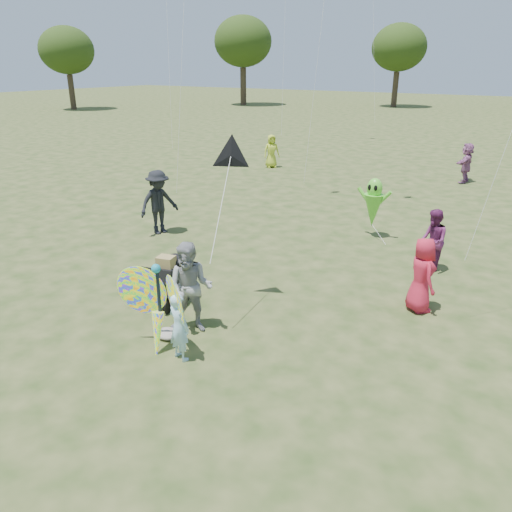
{
  "coord_description": "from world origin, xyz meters",
  "views": [
    {
      "loc": [
        4.9,
        -6.43,
        4.77
      ],
      "look_at": [
        -0.2,
        1.5,
        1.1
      ],
      "focal_mm": 35.0,
      "sensor_mm": 36.0,
      "label": 1
    }
  ],
  "objects_px": {
    "child_girl": "(179,327)",
    "crowd_b": "(159,202)",
    "crowd_g": "(271,151)",
    "adult_man": "(190,288)",
    "alien_kite": "(373,205)",
    "crowd_a": "(422,275)",
    "crowd_j": "(466,163)",
    "crowd_e": "(433,241)",
    "butterfly_kite": "(158,307)",
    "jogging_stroller": "(170,277)"
  },
  "relations": [
    {
      "from": "child_girl",
      "to": "crowd_e",
      "type": "height_order",
      "value": "crowd_e"
    },
    {
      "from": "crowd_b",
      "to": "butterfly_kite",
      "type": "height_order",
      "value": "crowd_b"
    },
    {
      "from": "child_girl",
      "to": "crowd_b",
      "type": "distance_m",
      "value": 6.96
    },
    {
      "from": "crowd_g",
      "to": "jogging_stroller",
      "type": "bearing_deg",
      "value": -114.88
    },
    {
      "from": "crowd_j",
      "to": "butterfly_kite",
      "type": "distance_m",
      "value": 16.93
    },
    {
      "from": "adult_man",
      "to": "crowd_a",
      "type": "relative_size",
      "value": 1.13
    },
    {
      "from": "crowd_g",
      "to": "crowd_j",
      "type": "xyz_separation_m",
      "value": [
        8.56,
        1.67,
        0.05
      ]
    },
    {
      "from": "child_girl",
      "to": "crowd_b",
      "type": "height_order",
      "value": "crowd_b"
    },
    {
      "from": "crowd_e",
      "to": "jogging_stroller",
      "type": "distance_m",
      "value": 6.31
    },
    {
      "from": "crowd_a",
      "to": "crowd_b",
      "type": "height_order",
      "value": "crowd_b"
    },
    {
      "from": "child_girl",
      "to": "adult_man",
      "type": "distance_m",
      "value": 1.01
    },
    {
      "from": "child_girl",
      "to": "crowd_g",
      "type": "bearing_deg",
      "value": -52.65
    },
    {
      "from": "crowd_j",
      "to": "jogging_stroller",
      "type": "xyz_separation_m",
      "value": [
        -2.74,
        -15.37,
        -0.21
      ]
    },
    {
      "from": "crowd_e",
      "to": "crowd_j",
      "type": "distance_m",
      "value": 10.66
    },
    {
      "from": "adult_man",
      "to": "jogging_stroller",
      "type": "height_order",
      "value": "adult_man"
    },
    {
      "from": "child_girl",
      "to": "crowd_j",
      "type": "distance_m",
      "value": 16.93
    },
    {
      "from": "child_girl",
      "to": "crowd_j",
      "type": "relative_size",
      "value": 0.74
    },
    {
      "from": "adult_man",
      "to": "jogging_stroller",
      "type": "relative_size",
      "value": 1.58
    },
    {
      "from": "butterfly_kite",
      "to": "crowd_e",
      "type": "bearing_deg",
      "value": 64.12
    },
    {
      "from": "child_girl",
      "to": "crowd_e",
      "type": "distance_m",
      "value": 6.81
    },
    {
      "from": "crowd_g",
      "to": "butterfly_kite",
      "type": "bearing_deg",
      "value": -113.53
    },
    {
      "from": "crowd_e",
      "to": "alien_kite",
      "type": "bearing_deg",
      "value": -156.12
    },
    {
      "from": "child_girl",
      "to": "crowd_b",
      "type": "bearing_deg",
      "value": -32.79
    },
    {
      "from": "jogging_stroller",
      "to": "butterfly_kite",
      "type": "xyz_separation_m",
      "value": [
        1.05,
        -1.48,
        0.21
      ]
    },
    {
      "from": "crowd_a",
      "to": "butterfly_kite",
      "type": "bearing_deg",
      "value": 98.27
    },
    {
      "from": "crowd_g",
      "to": "butterfly_kite",
      "type": "relative_size",
      "value": 0.86
    },
    {
      "from": "crowd_b",
      "to": "crowd_j",
      "type": "distance_m",
      "value": 13.51
    },
    {
      "from": "jogging_stroller",
      "to": "butterfly_kite",
      "type": "bearing_deg",
      "value": -68.52
    },
    {
      "from": "crowd_a",
      "to": "crowd_b",
      "type": "bearing_deg",
      "value": 42.77
    },
    {
      "from": "adult_man",
      "to": "alien_kite",
      "type": "xyz_separation_m",
      "value": [
        0.89,
        7.05,
        0.09
      ]
    },
    {
      "from": "crowd_a",
      "to": "crowd_j",
      "type": "distance_m",
      "value": 12.96
    },
    {
      "from": "child_girl",
      "to": "jogging_stroller",
      "type": "height_order",
      "value": "child_girl"
    },
    {
      "from": "adult_man",
      "to": "alien_kite",
      "type": "distance_m",
      "value": 7.1
    },
    {
      "from": "crowd_a",
      "to": "alien_kite",
      "type": "xyz_separation_m",
      "value": [
        -2.48,
        3.88,
        0.19
      ]
    },
    {
      "from": "crowd_b",
      "to": "butterfly_kite",
      "type": "xyz_separation_m",
      "value": [
        4.48,
        -4.82,
        -0.12
      ]
    },
    {
      "from": "crowd_j",
      "to": "butterfly_kite",
      "type": "relative_size",
      "value": 0.91
    },
    {
      "from": "adult_man",
      "to": "crowd_b",
      "type": "bearing_deg",
      "value": 112.59
    },
    {
      "from": "crowd_j",
      "to": "alien_kite",
      "type": "distance_m",
      "value": 9.0
    },
    {
      "from": "child_girl",
      "to": "adult_man",
      "type": "xyz_separation_m",
      "value": [
        -0.45,
        0.86,
        0.27
      ]
    },
    {
      "from": "child_girl",
      "to": "crowd_e",
      "type": "xyz_separation_m",
      "value": [
        2.55,
        6.31,
        0.15
      ]
    },
    {
      "from": "crowd_a",
      "to": "crowd_b",
      "type": "xyz_separation_m",
      "value": [
        -7.89,
        0.82,
        0.17
      ]
    },
    {
      "from": "child_girl",
      "to": "crowd_g",
      "type": "xyz_separation_m",
      "value": [
        -7.37,
        15.21,
        0.17
      ]
    },
    {
      "from": "adult_man",
      "to": "crowd_e",
      "type": "relative_size",
      "value": 1.15
    },
    {
      "from": "child_girl",
      "to": "butterfly_kite",
      "type": "relative_size",
      "value": 0.67
    },
    {
      "from": "butterfly_kite",
      "to": "alien_kite",
      "type": "xyz_separation_m",
      "value": [
        0.93,
        7.88,
        0.14
      ]
    },
    {
      "from": "crowd_j",
      "to": "alien_kite",
      "type": "relative_size",
      "value": 0.95
    },
    {
      "from": "crowd_a",
      "to": "butterfly_kite",
      "type": "xyz_separation_m",
      "value": [
        -3.41,
        -4.0,
        0.05
      ]
    },
    {
      "from": "crowd_b",
      "to": "alien_kite",
      "type": "distance_m",
      "value": 6.22
    },
    {
      "from": "child_girl",
      "to": "crowd_j",
      "type": "bearing_deg",
      "value": -82.52
    },
    {
      "from": "crowd_b",
      "to": "butterfly_kite",
      "type": "relative_size",
      "value": 1.04
    }
  ]
}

